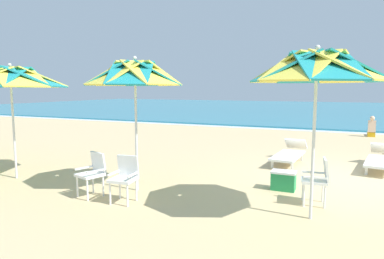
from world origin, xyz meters
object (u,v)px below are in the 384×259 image
object	(u,v)px
beachgoer_seated	(371,130)
plastic_chair_2	(125,176)
beach_umbrella_1	(135,75)
sun_lounger_1	(289,153)
beach_umbrella_0	(317,69)
cooler_box	(283,180)
plastic_chair_0	(318,178)
beach_umbrella_2	(10,78)
sun_lounger_0	(381,159)
plastic_chair_1	(93,171)

from	to	relation	value
beachgoer_seated	plastic_chair_2	bearing A→B (deg)	-112.36
beach_umbrella_1	sun_lounger_1	xyz separation A→B (m)	(2.51, 3.98, -2.10)
beach_umbrella_0	cooler_box	xyz separation A→B (m)	(-0.67, 1.45, -2.21)
plastic_chair_0	cooler_box	size ratio (longest dim) A/B	1.73
beach_umbrella_0	plastic_chair_2	bearing A→B (deg)	-170.93
beach_umbrella_2	beach_umbrella_0	bearing A→B (deg)	1.51
beach_umbrella_0	plastic_chair_2	size ratio (longest dim) A/B	3.22
sun_lounger_0	cooler_box	xyz separation A→B (m)	(-2.03, -2.88, -0.08)
plastic_chair_1	cooler_box	xyz separation A→B (m)	(3.36, 1.95, -0.30)
plastic_chair_1	cooler_box	bearing A→B (deg)	30.15
plastic_chair_1	sun_lounger_0	size ratio (longest dim) A/B	0.39
beach_umbrella_2	cooler_box	bearing A→B (deg)	15.33
beach_umbrella_1	beach_umbrella_2	world-z (taller)	beach_umbrella_1
plastic_chair_2	beach_umbrella_2	distance (m)	3.83
beach_umbrella_1	plastic_chair_2	distance (m)	2.02
plastic_chair_0	cooler_box	world-z (taller)	plastic_chair_0
beach_umbrella_0	beachgoer_seated	xyz separation A→B (m)	(1.56, 11.21, -2.12)
beachgoer_seated	plastic_chair_1	bearing A→B (deg)	-115.54
beach_umbrella_1	plastic_chair_1	bearing A→B (deg)	-130.49
plastic_chair_2	cooler_box	world-z (taller)	plastic_chair_2
plastic_chair_1	beachgoer_seated	distance (m)	12.98
plastic_chair_0	plastic_chair_2	world-z (taller)	same
plastic_chair_0	beachgoer_seated	world-z (taller)	beachgoer_seated
beach_umbrella_1	sun_lounger_0	bearing A→B (deg)	40.82
plastic_chair_0	sun_lounger_1	xyz separation A→B (m)	(-0.98, 3.39, -0.22)
beach_umbrella_1	plastic_chair_1	distance (m)	2.08
beach_umbrella_0	plastic_chair_2	distance (m)	3.82
plastic_chair_1	cooler_box	distance (m)	3.90
beach_umbrella_2	cooler_box	world-z (taller)	beach_umbrella_2
sun_lounger_0	beachgoer_seated	bearing A→B (deg)	88.28
beach_umbrella_1	beachgoer_seated	distance (m)	12.30
plastic_chair_1	beach_umbrella_2	xyz separation A→B (m)	(-2.57, 0.33, 1.85)
plastic_chair_1	beach_umbrella_1	bearing A→B (deg)	49.51
sun_lounger_1	cooler_box	world-z (taller)	sun_lounger_1
plastic_chair_0	plastic_chair_1	distance (m)	4.27
beach_umbrella_1	sun_lounger_0	distance (m)	6.70
cooler_box	beachgoer_seated	world-z (taller)	beachgoer_seated
cooler_box	sun_lounger_0	bearing A→B (deg)	54.86
plastic_chair_0	plastic_chair_1	xyz separation A→B (m)	(-4.08, -1.27, 0.00)
plastic_chair_0	plastic_chair_1	world-z (taller)	same
cooler_box	plastic_chair_0	bearing A→B (deg)	-43.68
plastic_chair_0	sun_lounger_0	bearing A→B (deg)	69.79
sun_lounger_1	beachgoer_seated	xyz separation A→B (m)	(2.50, 7.06, 0.01)
beach_umbrella_0	sun_lounger_1	world-z (taller)	beach_umbrella_0
beach_umbrella_0	sun_lounger_1	size ratio (longest dim) A/B	1.27
plastic_chair_2	sun_lounger_1	xyz separation A→B (m)	(2.32, 4.68, -0.22)
sun_lounger_0	sun_lounger_1	xyz separation A→B (m)	(-2.30, -0.18, 0.00)
beach_umbrella_0	beach_umbrella_1	distance (m)	3.46
beach_umbrella_0	plastic_chair_1	distance (m)	4.49
beach_umbrella_1	plastic_chair_2	size ratio (longest dim) A/B	3.19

